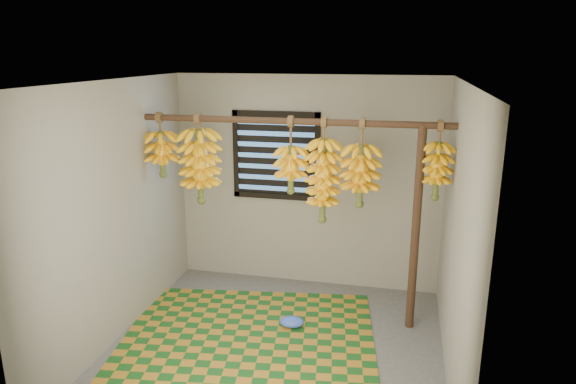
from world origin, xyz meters
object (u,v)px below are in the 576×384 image
(banana_bunch_c, at_px, (291,169))
(banana_bunch_d, at_px, (323,181))
(support_post, at_px, (416,231))
(woven_mat, at_px, (249,337))
(banana_bunch_f, at_px, (437,171))
(banana_bunch_e, at_px, (360,176))
(banana_bunch_b, at_px, (200,166))
(plastic_bag, at_px, (292,322))
(banana_bunch_a, at_px, (162,154))

(banana_bunch_c, xyz_separation_m, banana_bunch_d, (0.32, 0.00, -0.10))
(support_post, xyz_separation_m, woven_mat, (-1.49, -0.55, -0.99))
(woven_mat, xyz_separation_m, banana_bunch_f, (1.64, 0.55, 1.59))
(woven_mat, relative_size, banana_bunch_c, 3.17)
(banana_bunch_e, bearing_deg, banana_bunch_f, 0.00)
(banana_bunch_b, bearing_deg, plastic_bag, -15.59)
(banana_bunch_a, distance_m, banana_bunch_e, 2.02)
(support_post, relative_size, banana_bunch_f, 2.75)
(support_post, distance_m, banana_bunch_f, 0.61)
(banana_bunch_b, height_order, banana_bunch_c, same)
(banana_bunch_e, bearing_deg, banana_bunch_c, 180.00)
(support_post, relative_size, woven_mat, 0.84)
(support_post, bearing_deg, banana_bunch_a, 180.00)
(banana_bunch_b, xyz_separation_m, banana_bunch_c, (0.93, 0.00, 0.02))
(plastic_bag, xyz_separation_m, banana_bunch_c, (-0.07, 0.28, 1.48))
(banana_bunch_b, bearing_deg, woven_mat, -40.47)
(support_post, relative_size, banana_bunch_e, 2.39)
(support_post, distance_m, banana_bunch_d, 0.99)
(support_post, bearing_deg, banana_bunch_b, 180.00)
(woven_mat, bearing_deg, banana_bunch_b, 139.53)
(plastic_bag, distance_m, banana_bunch_c, 1.50)
(support_post, height_order, banana_bunch_d, banana_bunch_d)
(support_post, bearing_deg, banana_bunch_e, -180.00)
(support_post, distance_m, plastic_bag, 1.50)
(plastic_bag, relative_size, banana_bunch_c, 0.33)
(banana_bunch_c, distance_m, banana_bunch_f, 1.36)
(support_post, relative_size, banana_bunch_b, 2.21)
(banana_bunch_b, relative_size, banana_bunch_e, 1.08)
(banana_bunch_c, distance_m, banana_bunch_e, 0.67)
(support_post, distance_m, banana_bunch_b, 2.20)
(support_post, distance_m, woven_mat, 1.88)
(plastic_bag, bearing_deg, banana_bunch_d, 49.29)
(woven_mat, bearing_deg, banana_bunch_a, 152.42)
(banana_bunch_b, bearing_deg, support_post, 0.00)
(plastic_bag, xyz_separation_m, banana_bunch_d, (0.24, 0.28, 1.38))
(woven_mat, relative_size, banana_bunch_a, 3.62)
(banana_bunch_d, relative_size, banana_bunch_f, 1.40)
(banana_bunch_b, xyz_separation_m, banana_bunch_e, (1.60, -0.00, -0.01))
(banana_bunch_e, height_order, banana_bunch_f, same)
(banana_bunch_a, xyz_separation_m, banana_bunch_f, (2.70, 0.00, -0.04))
(banana_bunch_b, bearing_deg, banana_bunch_c, 0.00)
(banana_bunch_e, xyz_separation_m, banana_bunch_f, (0.69, 0.00, 0.08))
(banana_bunch_a, xyz_separation_m, banana_bunch_b, (0.41, 0.00, -0.11))
(banana_bunch_f, bearing_deg, plastic_bag, -167.63)
(plastic_bag, height_order, banana_bunch_f, banana_bunch_f)
(banana_bunch_b, xyz_separation_m, banana_bunch_d, (1.25, 0.00, -0.08))
(banana_bunch_a, xyz_separation_m, banana_bunch_e, (2.01, -0.00, -0.12))
(woven_mat, distance_m, banana_bunch_d, 1.65)
(support_post, relative_size, plastic_bag, 8.20)
(woven_mat, xyz_separation_m, banana_bunch_a, (-1.06, 0.55, 1.62))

